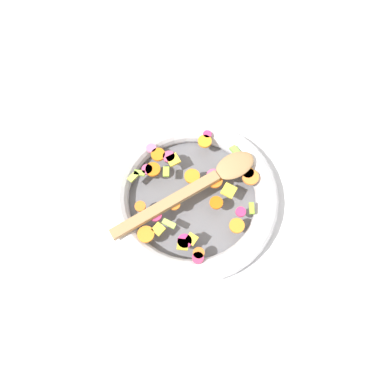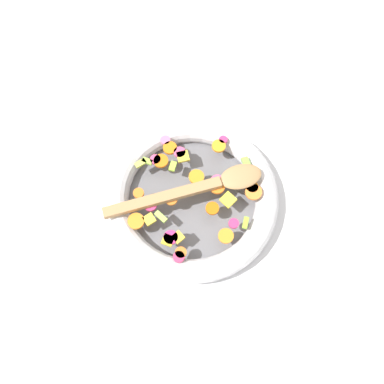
% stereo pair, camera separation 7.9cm
% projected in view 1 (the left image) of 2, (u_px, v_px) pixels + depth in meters
% --- Properties ---
extents(ground_plane, '(4.00, 4.00, 0.00)m').
position_uv_depth(ground_plane, '(192.00, 200.00, 0.83)').
color(ground_plane, silver).
extents(skillet, '(0.38, 0.38, 0.05)m').
position_uv_depth(skillet, '(192.00, 197.00, 0.81)').
color(skillet, slate).
rests_on(skillet, ground_plane).
extents(chopped_vegetables, '(0.30, 0.29, 0.01)m').
position_uv_depth(chopped_vegetables, '(191.00, 191.00, 0.78)').
color(chopped_vegetables, orange).
rests_on(chopped_vegetables, skillet).
extents(wooden_spoon, '(0.33, 0.15, 0.01)m').
position_uv_depth(wooden_spoon, '(200.00, 185.00, 0.78)').
color(wooden_spoon, '#A87F51').
rests_on(wooden_spoon, chopped_vegetables).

